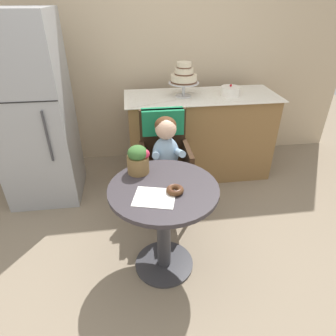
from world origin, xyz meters
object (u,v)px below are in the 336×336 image
object	(u,v)px
cafe_table	(164,213)
round_layer_cake	(230,91)
donut_front	(175,190)
flower_vase	(138,159)
tiered_cake_stand	(184,76)
wicker_chair	(164,148)
refrigerator	(33,115)
seated_child	(166,152)

from	to	relation	value
cafe_table	round_layer_cake	world-z (taller)	round_layer_cake
donut_front	flower_vase	distance (m)	0.36
tiered_cake_stand	wicker_chair	bearing A→B (deg)	-114.53
tiered_cake_stand	refrigerator	distance (m)	1.45
seated_child	flower_vase	bearing A→B (deg)	-124.61
flower_vase	refrigerator	xyz separation A→B (m)	(-0.90, 0.89, 0.03)
flower_vase	wicker_chair	bearing A→B (deg)	64.57
cafe_table	wicker_chair	bearing A→B (deg)	82.72
wicker_chair	tiered_cake_stand	xyz separation A→B (m)	(0.27, 0.59, 0.45)
wicker_chair	flower_vase	distance (m)	0.58
cafe_table	refrigerator	distance (m)	1.56
donut_front	seated_child	bearing A→B (deg)	87.61
seated_child	flower_vase	xyz separation A→B (m)	(-0.24, -0.34, 0.14)
wicker_chair	tiered_cake_stand	world-z (taller)	tiered_cake_stand
flower_vase	refrigerator	world-z (taller)	refrigerator
tiered_cake_stand	seated_child	bearing A→B (deg)	-109.87
donut_front	tiered_cake_stand	bearing A→B (deg)	77.78
cafe_table	tiered_cake_stand	world-z (taller)	tiered_cake_stand
wicker_chair	tiered_cake_stand	bearing A→B (deg)	64.38
cafe_table	refrigerator	xyz separation A→B (m)	(-1.05, 1.10, 0.34)
cafe_table	flower_vase	bearing A→B (deg)	125.33
seated_child	donut_front	bearing A→B (deg)	-92.39
seated_child	wicker_chair	bearing A→B (deg)	90.00
wicker_chair	seated_child	size ratio (longest dim) A/B	1.31
round_layer_cake	seated_child	bearing A→B (deg)	-136.23
refrigerator	round_layer_cake	bearing A→B (deg)	4.93
round_layer_cake	refrigerator	bearing A→B (deg)	-175.07
donut_front	refrigerator	distance (m)	1.62
wicker_chair	seated_child	xyz separation A→B (m)	(0.00, -0.16, 0.04)
wicker_chair	tiered_cake_stand	distance (m)	0.79
cafe_table	donut_front	xyz separation A→B (m)	(0.06, -0.07, 0.23)
round_layer_cake	refrigerator	size ratio (longest dim) A/B	0.11
seated_child	refrigerator	bearing A→B (deg)	154.36
donut_front	cafe_table	bearing A→B (deg)	134.09
donut_front	round_layer_cake	distance (m)	1.55
donut_front	round_layer_cake	xyz separation A→B (m)	(0.77, 1.33, 0.20)
seated_child	round_layer_cake	size ratio (longest dim) A/B	3.80
cafe_table	flower_vase	size ratio (longest dim) A/B	3.60
flower_vase	tiered_cake_stand	bearing A→B (deg)	65.06
cafe_table	flower_vase	world-z (taller)	flower_vase
tiered_cake_stand	refrigerator	size ratio (longest dim) A/B	0.19
cafe_table	tiered_cake_stand	bearing A→B (deg)	74.50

